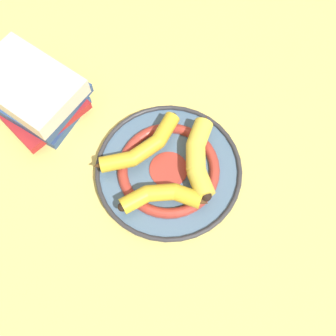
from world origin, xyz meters
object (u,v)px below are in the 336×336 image
decorative_bowl (168,172)px  banana_c (142,148)px  book_stack (32,93)px  banana_b (163,196)px  banana_a (198,156)px

decorative_bowl → banana_c: banana_c is taller
book_stack → banana_b: bearing=177.7°
banana_c → banana_b: bearing=-104.0°
book_stack → banana_c: bearing=-171.2°
decorative_bowl → banana_c: (-0.06, 0.03, 0.03)m
decorative_bowl → banana_b: 0.07m
banana_a → banana_b: 0.11m
decorative_bowl → banana_c: bearing=157.1°
banana_b → book_stack: (-0.32, 0.15, 0.01)m
banana_a → banana_c: banana_a is taller
banana_c → book_stack: 0.26m
banana_c → book_stack: size_ratio=0.67×
decorative_bowl → book_stack: book_stack is taller
banana_a → book_stack: bearing=-111.9°
banana_a → book_stack: size_ratio=0.74×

